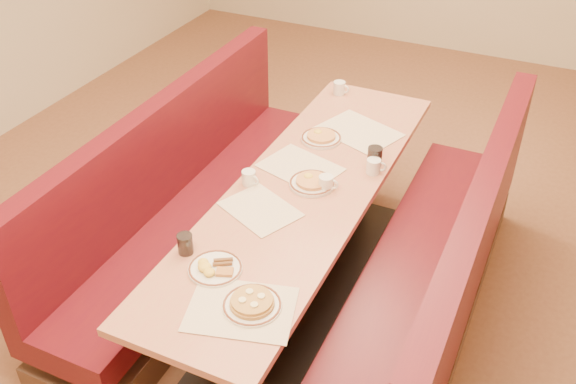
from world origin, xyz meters
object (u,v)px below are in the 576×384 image
at_px(booth_right, 432,283).
at_px(pancake_plate, 252,304).
at_px(eggs_plate, 214,268).
at_px(coffee_mug_a, 326,183).
at_px(soda_tumbler_mid, 375,157).
at_px(coffee_mug_b, 249,178).
at_px(coffee_mug_c, 374,166).
at_px(diner_table, 303,243).
at_px(soda_tumbler_near, 185,244).
at_px(coffee_mug_d, 340,88).
at_px(booth_left, 191,212).

xyz_separation_m(booth_right, pancake_plate, (-0.58, -0.88, 0.41)).
xyz_separation_m(eggs_plate, coffee_mug_a, (0.21, 0.79, 0.03)).
height_order(pancake_plate, soda_tumbler_mid, soda_tumbler_mid).
relative_size(eggs_plate, coffee_mug_a, 2.25).
distance_m(coffee_mug_b, coffee_mug_c, 0.67).
bearing_deg(pancake_plate, eggs_plate, 153.16).
bearing_deg(diner_table, soda_tumbler_near, -111.79).
distance_m(coffee_mug_a, coffee_mug_b, 0.40).
bearing_deg(coffee_mug_c, coffee_mug_d, 105.57).
height_order(booth_left, soda_tumbler_near, booth_left).
bearing_deg(soda_tumbler_near, booth_right, 34.68).
bearing_deg(diner_table, booth_left, 180.00).
height_order(coffee_mug_a, coffee_mug_c, coffee_mug_c).
bearing_deg(soda_tumbler_near, eggs_plate, -16.33).
distance_m(booth_left, coffee_mug_d, 1.28).
relative_size(diner_table, eggs_plate, 10.40).
distance_m(booth_left, booth_right, 1.46).
relative_size(coffee_mug_a, coffee_mug_d, 0.96).
bearing_deg(eggs_plate, coffee_mug_c, 69.87).
relative_size(booth_left, pancake_plate, 10.12).
height_order(diner_table, coffee_mug_b, coffee_mug_b).
bearing_deg(eggs_plate, soda_tumbler_near, 163.67).
height_order(coffee_mug_c, soda_tumbler_near, soda_tumbler_near).
height_order(diner_table, coffee_mug_c, coffee_mug_c).
relative_size(coffee_mug_a, soda_tumbler_mid, 0.96).
relative_size(booth_left, soda_tumbler_near, 25.28).
bearing_deg(booth_left, coffee_mug_a, 2.25).
xyz_separation_m(diner_table, booth_right, (0.73, 0.00, -0.01)).
height_order(diner_table, eggs_plate, eggs_plate).
height_order(coffee_mug_d, soda_tumbler_mid, soda_tumbler_mid).
xyz_separation_m(diner_table, eggs_plate, (-0.10, -0.75, 0.39)).
bearing_deg(coffee_mug_d, coffee_mug_c, -53.02).
height_order(coffee_mug_b, coffee_mug_d, coffee_mug_d).
bearing_deg(coffee_mug_d, coffee_mug_a, -67.61).
xyz_separation_m(coffee_mug_b, coffee_mug_d, (0.05, 1.19, 0.00)).
distance_m(pancake_plate, coffee_mug_c, 1.18).
distance_m(booth_right, soda_tumbler_near, 1.31).
distance_m(eggs_plate, soda_tumbler_near, 0.19).
relative_size(booth_left, coffee_mug_a, 23.38).
xyz_separation_m(booth_right, soda_tumbler_near, (-1.01, -0.70, 0.44)).
bearing_deg(coffee_mug_d, coffee_mug_b, -87.49).
relative_size(coffee_mug_d, soda_tumbler_near, 1.13).
relative_size(pancake_plate, coffee_mug_c, 2.30).
bearing_deg(pancake_plate, soda_tumbler_near, 157.35).
distance_m(booth_right, coffee_mug_c, 0.69).
relative_size(booth_left, coffee_mug_b, 24.20).
bearing_deg(coffee_mug_b, soda_tumbler_mid, 53.70).
bearing_deg(soda_tumbler_mid, booth_left, -160.02).
relative_size(booth_right, coffee_mug_d, 22.41).
distance_m(eggs_plate, coffee_mug_a, 0.81).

